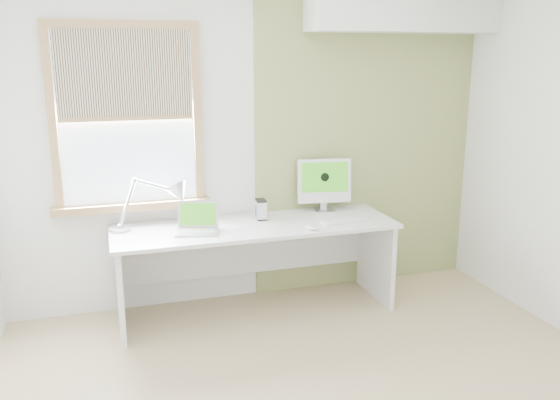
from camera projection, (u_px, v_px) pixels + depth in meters
name	position (u px, v px, depth m)	size (l,w,h in m)	color
room	(338.00, 191.00, 3.10)	(4.04, 3.54, 2.64)	tan
accent_wall	(366.00, 140.00, 5.00)	(2.00, 0.02, 2.60)	#838F54
soffit	(403.00, 5.00, 4.63)	(1.60, 0.40, 0.42)	white
window	(127.00, 119.00, 4.34)	(1.20, 0.14, 1.42)	#9F7949
desk	(254.00, 246.00, 4.59)	(2.20, 0.70, 0.73)	silver
desk_lamp	(168.00, 198.00, 4.48)	(0.71, 0.35, 0.39)	silver
laptop	(197.00, 224.00, 4.31)	(0.36, 0.32, 0.21)	silver
phone_dock	(257.00, 214.00, 4.65)	(0.08, 0.08, 0.13)	silver
external_drive	(261.00, 209.00, 4.63)	(0.08, 0.13, 0.16)	silver
imac	(324.00, 182.00, 4.84)	(0.46, 0.18, 0.44)	silver
keyboard	(347.00, 221.00, 4.55)	(0.42, 0.14, 0.02)	white
mouse	(311.00, 228.00, 4.36)	(0.06, 0.11, 0.03)	white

